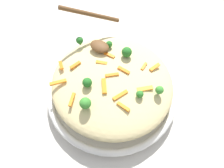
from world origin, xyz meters
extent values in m
plane|color=beige|center=(0.00, 0.00, 0.00)|extent=(2.40, 2.40, 0.00)
cylinder|color=white|center=(0.00, 0.00, 0.01)|extent=(0.34, 0.34, 0.02)
torus|color=white|center=(0.00, 0.00, 0.03)|extent=(0.37, 0.37, 0.02)
torus|color=black|center=(0.00, 0.00, 0.04)|extent=(0.36, 0.36, 0.00)
ellipsoid|color=#DBC689|center=(0.00, 0.00, 0.07)|extent=(0.33, 0.32, 0.07)
cube|color=orange|center=(-0.08, -0.08, 0.10)|extent=(0.02, 0.03, 0.01)
cube|color=orange|center=(0.11, 0.09, 0.10)|extent=(0.03, 0.04, 0.01)
cube|color=orange|center=(-0.02, -0.03, 0.11)|extent=(0.03, 0.01, 0.01)
cube|color=orange|center=(0.04, -0.05, 0.11)|extent=(0.03, 0.01, 0.01)
cube|color=orange|center=(-0.09, -0.01, 0.11)|extent=(0.04, 0.03, 0.01)
cube|color=orange|center=(0.00, 0.04, 0.11)|extent=(0.03, 0.04, 0.01)
cube|color=orange|center=(-0.07, 0.06, 0.11)|extent=(0.04, 0.01, 0.01)
cube|color=orange|center=(0.05, -0.02, 0.11)|extent=(0.03, 0.02, 0.01)
cube|color=orange|center=(-0.05, 0.04, 0.11)|extent=(0.03, 0.04, 0.01)
cube|color=orange|center=(0.00, 0.00, 0.11)|extent=(0.03, 0.03, 0.01)
cube|color=orange|center=(0.10, 0.02, 0.11)|extent=(0.02, 0.03, 0.01)
cube|color=orange|center=(0.05, 0.11, 0.11)|extent=(0.02, 0.04, 0.01)
cube|color=orange|center=(0.13, 0.04, 0.10)|extent=(0.03, 0.02, 0.01)
cube|color=orange|center=(-0.06, -0.07, 0.10)|extent=(0.01, 0.03, 0.01)
cylinder|color=#377928|center=(-0.12, -0.02, 0.11)|extent=(0.01, 0.01, 0.01)
sphere|color=#3D8E33|center=(-0.12, -0.02, 0.12)|extent=(0.02, 0.02, 0.02)
cylinder|color=#205B1C|center=(0.06, -0.08, 0.11)|extent=(0.01, 0.01, 0.01)
sphere|color=#236B23|center=(0.06, -0.08, 0.11)|extent=(0.02, 0.02, 0.02)
cylinder|color=#205B1C|center=(0.00, -0.08, 0.11)|extent=(0.01, 0.01, 0.01)
sphere|color=#236B23|center=(0.00, -0.08, 0.12)|extent=(0.03, 0.03, 0.03)
cylinder|color=#296820|center=(-0.09, 0.01, 0.11)|extent=(0.01, 0.01, 0.01)
sphere|color=#2D7A28|center=(-0.09, 0.01, 0.11)|extent=(0.02, 0.02, 0.02)
cylinder|color=#377928|center=(0.01, 0.10, 0.11)|extent=(0.01, 0.01, 0.01)
sphere|color=#3D8E33|center=(0.01, 0.10, 0.12)|extent=(0.03, 0.03, 0.03)
cylinder|color=#205B1C|center=(0.14, -0.05, 0.11)|extent=(0.01, 0.01, 0.01)
sphere|color=#236B23|center=(0.14, -0.05, 0.12)|extent=(0.02, 0.02, 0.02)
cylinder|color=#205B1C|center=(0.04, 0.06, 0.11)|extent=(0.01, 0.01, 0.01)
sphere|color=#236B23|center=(0.04, 0.06, 0.12)|extent=(0.02, 0.02, 0.02)
ellipsoid|color=brown|center=(0.08, -0.06, 0.12)|extent=(0.06, 0.04, 0.02)
cylinder|color=brown|center=(0.13, -0.11, 0.16)|extent=(0.12, 0.13, 0.10)
camera|label=1|loc=(-0.15, 0.25, 0.56)|focal=33.47mm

